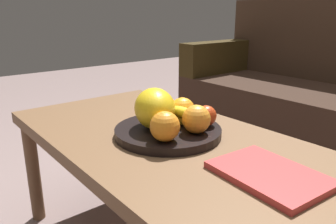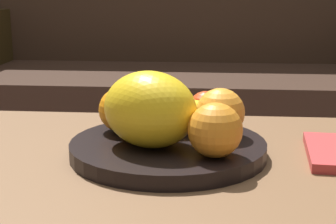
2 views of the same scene
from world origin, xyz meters
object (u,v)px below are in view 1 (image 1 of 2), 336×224
object	(u,v)px
coffee_table	(172,155)
orange_right	(165,126)
orange_left	(182,110)
magazine	(269,174)
banana_bunch	(185,118)
fruit_bowl	(168,131)
melon_large_front	(155,108)
orange_front	(164,106)
couch	(329,106)
orange_back	(196,119)
apple_front	(206,116)

from	to	relation	value
coffee_table	orange_right	xyz separation A→B (m)	(0.04, -0.06, 0.12)
orange_left	magazine	size ratio (longest dim) A/B	0.32
orange_left	banana_bunch	bearing A→B (deg)	-28.12
fruit_bowl	magazine	distance (m)	0.36
fruit_bowl	magazine	xyz separation A→B (m)	(0.36, 0.01, -0.00)
coffee_table	orange_right	bearing A→B (deg)	-56.23
melon_large_front	orange_left	world-z (taller)	melon_large_front
orange_front	magazine	bearing A→B (deg)	-5.60
magazine	couch	bearing A→B (deg)	114.31
coffee_table	orange_front	distance (m)	0.18
melon_large_front	orange_left	xyz separation A→B (m)	(0.01, 0.10, -0.02)
coffee_table	banana_bunch	xyz separation A→B (m)	(-0.02, 0.07, 0.10)
fruit_bowl	banana_bunch	bearing A→B (deg)	71.13
couch	orange_back	size ratio (longest dim) A/B	20.32
apple_front	coffee_table	bearing A→B (deg)	-101.59
fruit_bowl	couch	bearing A→B (deg)	94.13
melon_large_front	couch	bearing A→B (deg)	92.87
fruit_bowl	orange_front	world-z (taller)	orange_front
fruit_bowl	coffee_table	bearing A→B (deg)	-18.86
fruit_bowl	apple_front	xyz separation A→B (m)	(0.06, 0.10, 0.04)
orange_left	orange_back	distance (m)	0.11
melon_large_front	apple_front	world-z (taller)	melon_large_front
couch	orange_right	xyz separation A→B (m)	(0.17, -1.34, 0.22)
melon_large_front	orange_front	distance (m)	0.11
magazine	coffee_table	bearing A→B (deg)	-171.33
banana_bunch	apple_front	bearing A→B (deg)	50.01
coffee_table	orange_left	world-z (taller)	orange_left
couch	magazine	distance (m)	1.34
melon_large_front	apple_front	xyz separation A→B (m)	(0.09, 0.13, -0.03)
orange_front	melon_large_front	bearing A→B (deg)	-53.71
apple_front	banana_bunch	xyz separation A→B (m)	(-0.04, -0.05, -0.01)
banana_bunch	fruit_bowl	bearing A→B (deg)	-108.87
orange_front	orange_right	distance (m)	0.21
orange_back	apple_front	distance (m)	0.07
melon_large_front	banana_bunch	xyz separation A→B (m)	(0.04, 0.08, -0.04)
orange_left	banana_bunch	distance (m)	0.04
orange_right	banana_bunch	world-z (taller)	orange_right
apple_front	magazine	xyz separation A→B (m)	(0.30, -0.09, -0.05)
coffee_table	couch	distance (m)	1.28
orange_right	apple_front	world-z (taller)	orange_right
coffee_table	fruit_bowl	world-z (taller)	fruit_bowl
melon_large_front	apple_front	distance (m)	0.16
banana_bunch	magazine	size ratio (longest dim) A/B	0.66
orange_front	orange_back	distance (m)	0.17
fruit_bowl	orange_front	distance (m)	0.11
banana_bunch	orange_right	bearing A→B (deg)	-65.16
couch	banana_bunch	xyz separation A→B (m)	(0.11, -1.21, 0.20)
melon_large_front	orange_left	bearing A→B (deg)	83.36
orange_front	magazine	world-z (taller)	orange_front
orange_left	banana_bunch	xyz separation A→B (m)	(0.03, -0.02, -0.01)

